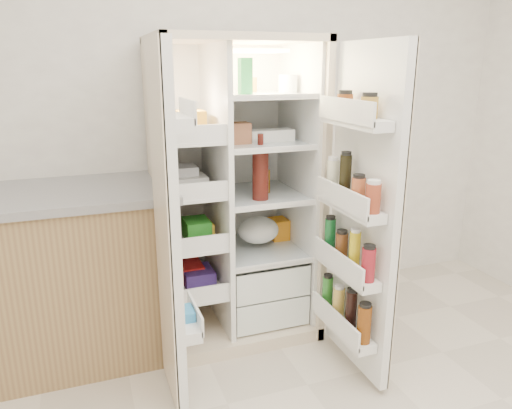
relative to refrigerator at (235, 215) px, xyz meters
name	(u,v)px	position (x,y,z in m)	size (l,w,h in m)	color
wall_back	(240,111)	(0.15, 0.35, 0.61)	(4.00, 0.02, 2.70)	white
refrigerator	(235,215)	(0.00, 0.00, 0.00)	(0.92, 0.70, 1.80)	beige
freezer_door	(168,232)	(-0.52, -0.60, 0.15)	(0.15, 0.40, 1.72)	white
fridge_door	(360,219)	(0.46, -0.70, 0.13)	(0.17, 0.58, 1.72)	white
kitchen_counter	(53,277)	(-1.08, -0.02, -0.24)	(1.37, 0.73, 0.99)	olive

